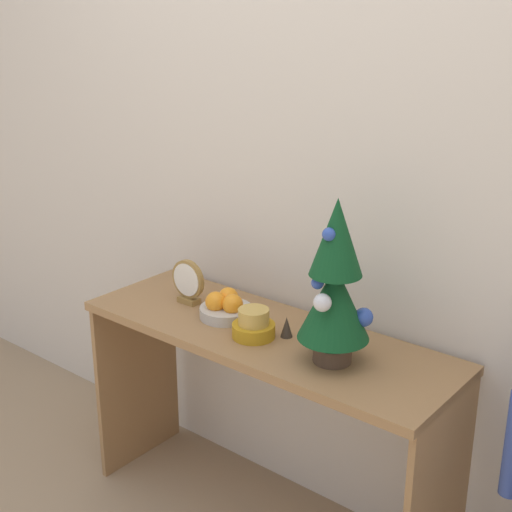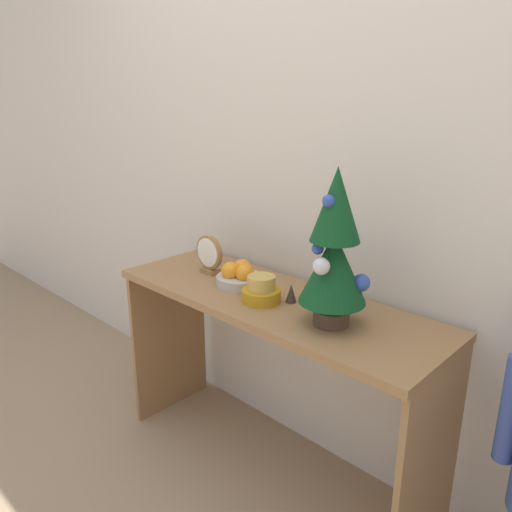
# 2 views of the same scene
# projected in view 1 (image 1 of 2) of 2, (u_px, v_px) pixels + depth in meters

# --- Properties ---
(back_wall) EXTENTS (7.00, 0.05, 2.50)m
(back_wall) POSITION_uv_depth(u_px,v_px,m) (316.00, 155.00, 2.28)
(back_wall) COLOR beige
(back_wall) RESTS_ON ground_plane
(console_table) EXTENTS (1.27, 0.43, 0.73)m
(console_table) POSITION_uv_depth(u_px,v_px,m) (264.00, 375.00, 2.31)
(console_table) COLOR olive
(console_table) RESTS_ON ground_plane
(mini_tree) EXTENTS (0.21, 0.21, 0.49)m
(mini_tree) POSITION_uv_depth(u_px,v_px,m) (335.00, 284.00, 1.99)
(mini_tree) COLOR #4C3828
(mini_tree) RESTS_ON console_table
(fruit_bowl) EXTENTS (0.17, 0.17, 0.09)m
(fruit_bowl) POSITION_uv_depth(u_px,v_px,m) (226.00, 307.00, 2.35)
(fruit_bowl) COLOR #B7B2A8
(fruit_bowl) RESTS_ON console_table
(singing_bowl) EXTENTS (0.14, 0.14, 0.09)m
(singing_bowl) POSITION_uv_depth(u_px,v_px,m) (253.00, 325.00, 2.21)
(singing_bowl) COLOR #B78419
(singing_bowl) RESTS_ON console_table
(desk_clock) EXTENTS (0.14, 0.04, 0.16)m
(desk_clock) POSITION_uv_depth(u_px,v_px,m) (188.00, 282.00, 2.45)
(desk_clock) COLOR olive
(desk_clock) RESTS_ON console_table
(figurine) EXTENTS (0.04, 0.04, 0.07)m
(figurine) POSITION_uv_depth(u_px,v_px,m) (287.00, 327.00, 2.21)
(figurine) COLOR #382D23
(figurine) RESTS_ON console_table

